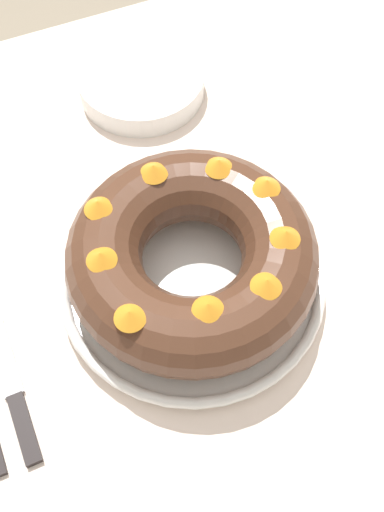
{
  "coord_description": "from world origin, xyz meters",
  "views": [
    {
      "loc": [
        -0.15,
        -0.29,
        1.32
      ],
      "look_at": [
        -0.02,
        -0.01,
        0.8
      ],
      "focal_mm": 42.0,
      "sensor_mm": 36.0,
      "label": 1
    }
  ],
  "objects": [
    {
      "name": "side_bowl",
      "position": [
        0.04,
        0.29,
        0.76
      ],
      "size": [
        0.17,
        0.17,
        0.03
      ],
      "primitive_type": "cylinder",
      "color": "white",
      "rests_on": "dining_table"
    },
    {
      "name": "cake_knife",
      "position": [
        -0.23,
        -0.06,
        0.74
      ],
      "size": [
        0.02,
        0.16,
        0.01
      ],
      "rotation": [
        0.0,
        0.0,
        -0.04
      ],
      "color": "black",
      "rests_on": "dining_table"
    },
    {
      "name": "dining_table",
      "position": [
        0.0,
        0.0,
        0.64
      ],
      "size": [
        1.32,
        0.94,
        0.74
      ],
      "color": "beige",
      "rests_on": "ground_plane"
    },
    {
      "name": "serving_dish",
      "position": [
        -0.02,
        -0.01,
        0.75
      ],
      "size": [
        0.29,
        0.29,
        0.03
      ],
      "color": "white",
      "rests_on": "dining_table"
    },
    {
      "name": "ground_plane",
      "position": [
        0.0,
        0.0,
        0.0
      ],
      "size": [
        8.0,
        8.0,
        0.0
      ],
      "primitive_type": "plane",
      "color": "gray"
    },
    {
      "name": "bundt_cake",
      "position": [
        -0.02,
        -0.01,
        0.8
      ],
      "size": [
        0.26,
        0.26,
        0.09
      ],
      "color": "#4C2D1E",
      "rests_on": "serving_dish"
    }
  ]
}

